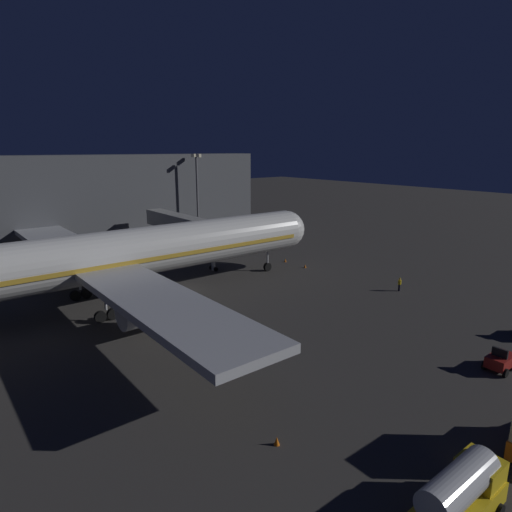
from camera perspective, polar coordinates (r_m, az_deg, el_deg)
name	(u,v)px	position (r m, az deg, el deg)	size (l,w,h in m)	color
ground_plane	(181,290)	(55.92, -9.78, -4.39)	(320.00, 320.00, 0.00)	#383533
airliner_at_gate	(108,258)	(50.98, -18.78, -0.23)	(56.64, 58.92, 18.51)	silver
jet_bridge	(189,226)	(68.42, -8.73, 3.94)	(21.90, 3.40, 7.25)	#9E9E99
terminal_wall	(49,205)	(80.43, -25.44, 5.98)	(6.00, 80.00, 16.26)	#4C4F54
apron_floodlight_mast	(197,190)	(84.59, -7.69, 8.51)	(2.90, 0.50, 16.33)	#59595E
pushback_tug	(501,361)	(41.04, 29.33, -11.84)	(1.86, 2.62, 1.95)	maroon
fuel_tanker	(461,493)	(25.22, 25.22, -26.19)	(2.46, 5.70, 3.15)	yellow
ground_crew_by_belt_loader	(400,284)	(57.33, 18.24, -3.46)	(0.40, 0.40, 1.71)	black
traffic_cone_nose_port	(305,266)	(65.52, 6.43, -1.30)	(0.36, 0.36, 0.55)	orange
traffic_cone_nose_starboard	(285,260)	(68.60, 3.85, -0.55)	(0.36, 0.36, 0.55)	orange
traffic_cone_wingtip_svc_side	(277,441)	(28.49, 2.73, -22.98)	(0.36, 0.36, 0.55)	orange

